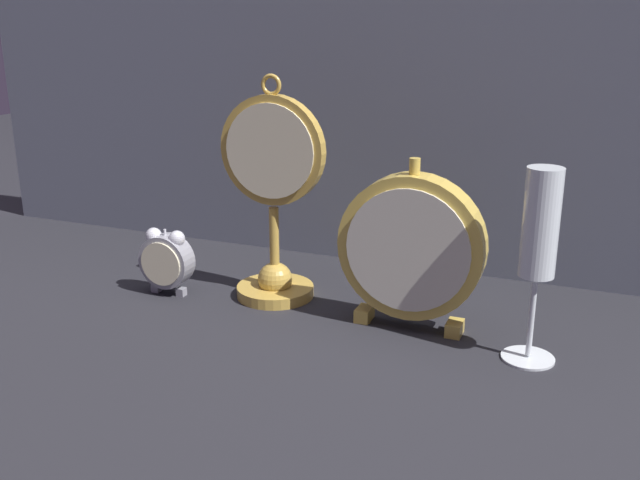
{
  "coord_description": "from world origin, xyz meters",
  "views": [
    {
      "loc": [
        0.34,
        -0.76,
        0.4
      ],
      "look_at": [
        0.0,
        0.08,
        0.11
      ],
      "focal_mm": 40.0,
      "sensor_mm": 36.0,
      "label": 1
    }
  ],
  "objects_px": {
    "pocket_watch_on_stand": "(273,208)",
    "champagne_flute": "(539,239)",
    "alarm_clock_twin_bell": "(166,259)",
    "mantel_clock_silver": "(411,248)"
  },
  "relations": [
    {
      "from": "pocket_watch_on_stand",
      "to": "champagne_flute",
      "type": "distance_m",
      "value": 0.38
    },
    {
      "from": "alarm_clock_twin_bell",
      "to": "pocket_watch_on_stand",
      "type": "bearing_deg",
      "value": 18.96
    },
    {
      "from": "champagne_flute",
      "to": "pocket_watch_on_stand",
      "type": "bearing_deg",
      "value": 169.63
    },
    {
      "from": "alarm_clock_twin_bell",
      "to": "champagne_flute",
      "type": "bearing_deg",
      "value": -1.74
    },
    {
      "from": "pocket_watch_on_stand",
      "to": "champagne_flute",
      "type": "relative_size",
      "value": 1.37
    },
    {
      "from": "pocket_watch_on_stand",
      "to": "mantel_clock_silver",
      "type": "height_order",
      "value": "pocket_watch_on_stand"
    },
    {
      "from": "mantel_clock_silver",
      "to": "champagne_flute",
      "type": "bearing_deg",
      "value": -11.99
    },
    {
      "from": "pocket_watch_on_stand",
      "to": "alarm_clock_twin_bell",
      "type": "bearing_deg",
      "value": -161.04
    },
    {
      "from": "pocket_watch_on_stand",
      "to": "mantel_clock_silver",
      "type": "relative_size",
      "value": 1.41
    },
    {
      "from": "mantel_clock_silver",
      "to": "alarm_clock_twin_bell",
      "type": "bearing_deg",
      "value": -177.19
    }
  ]
}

